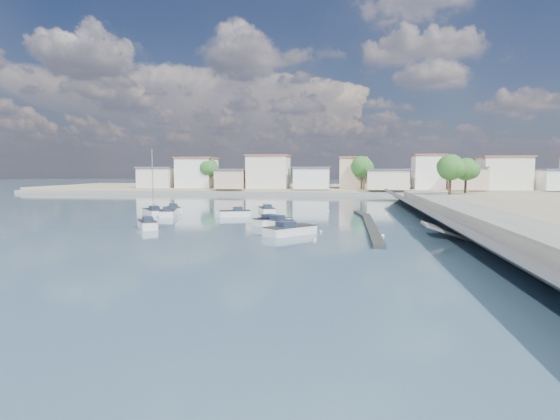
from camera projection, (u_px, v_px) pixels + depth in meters
name	position (u px, v px, depth m)	size (l,w,h in m)	color
ground	(320.00, 206.00, 79.40)	(400.00, 400.00, 0.00)	#2D4A5A
seawall_walkway	(478.00, 218.00, 50.11)	(5.00, 90.00, 1.80)	slate
breakwater	(369.00, 224.00, 51.48)	(2.00, 31.02, 0.35)	black
far_shore_land	(330.00, 189.00, 130.63)	(160.00, 40.00, 1.40)	gray
far_shore_quay	(327.00, 194.00, 109.95)	(160.00, 2.50, 0.80)	slate
far_town	(372.00, 174.00, 113.89)	(113.01, 12.80, 8.35)	#ECE4C6
shore_trees	(364.00, 169.00, 105.43)	(74.56, 38.32, 7.92)	#38281E
motorboat_a	(147.00, 225.00, 48.83)	(3.42, 4.15, 1.48)	white
motorboat_b	(273.00, 222.00, 51.42)	(3.98, 4.31, 1.48)	white
motorboat_c	(272.00, 223.00, 50.42)	(4.79, 4.19, 1.48)	white
motorboat_d	(233.00, 214.00, 60.66)	(4.48, 2.86, 1.48)	white
motorboat_e	(168.00, 213.00, 61.61)	(2.90, 5.19, 1.48)	white
motorboat_f	(266.00, 210.00, 65.66)	(3.15, 4.88, 1.48)	white
motorboat_g	(174.00, 210.00, 66.07)	(3.49, 4.58, 1.48)	white
motorboat_h	(292.00, 230.00, 44.26)	(5.00, 5.26, 1.48)	white
sailboat	(153.00, 212.00, 62.95)	(4.59, 5.24, 9.00)	white
mooring_buoys	(335.00, 222.00, 53.81)	(14.72, 29.02, 0.31)	silver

